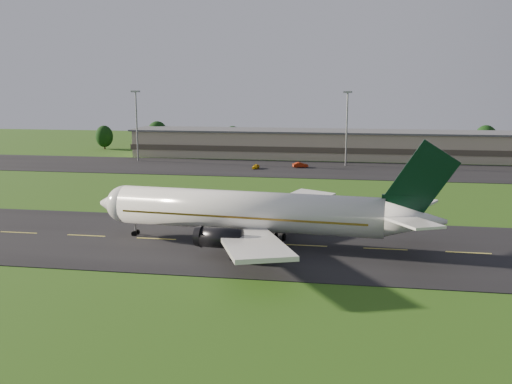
# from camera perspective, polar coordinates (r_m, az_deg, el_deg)

# --- Properties ---
(ground) EXTENTS (360.00, 360.00, 0.00)m
(ground) POSITION_cam_1_polar(r_m,az_deg,el_deg) (81.10, 5.00, -5.41)
(ground) COLOR #294D13
(ground) RESTS_ON ground
(taxiway) EXTENTS (220.00, 30.00, 0.10)m
(taxiway) POSITION_cam_1_polar(r_m,az_deg,el_deg) (81.09, 5.00, -5.38)
(taxiway) COLOR black
(taxiway) RESTS_ON ground
(apron) EXTENTS (260.00, 30.00, 0.10)m
(apron) POSITION_cam_1_polar(r_m,az_deg,el_deg) (151.45, 7.03, 2.24)
(apron) COLOR black
(apron) RESTS_ON ground
(airliner) EXTENTS (51.28, 42.03, 15.57)m
(airliner) POSITION_cam_1_polar(r_m,az_deg,el_deg) (80.70, -0.24, -2.03)
(airliner) COLOR white
(airliner) RESTS_ON ground
(terminal) EXTENTS (145.00, 16.00, 8.40)m
(terminal) POSITION_cam_1_polar(r_m,az_deg,el_deg) (174.84, 9.48, 4.64)
(terminal) COLOR tan
(terminal) RESTS_ON ground
(light_mast_west) EXTENTS (2.40, 1.20, 20.35)m
(light_mast_west) POSITION_cam_1_polar(r_m,az_deg,el_deg) (169.12, -11.87, 7.32)
(light_mast_west) COLOR gray
(light_mast_west) RESTS_ON ground
(light_mast_centre) EXTENTS (2.40, 1.20, 20.35)m
(light_mast_centre) POSITION_cam_1_polar(r_m,az_deg,el_deg) (157.96, 9.08, 7.18)
(light_mast_centre) COLOR gray
(light_mast_centre) RESTS_ON ground
(tree_line) EXTENTS (196.48, 9.33, 10.02)m
(tree_line) POSITION_cam_1_polar(r_m,az_deg,el_deg) (185.97, 15.92, 5.04)
(tree_line) COLOR black
(tree_line) RESTS_ON ground
(service_vehicle_a) EXTENTS (1.75, 3.61, 1.19)m
(service_vehicle_a) POSITION_cam_1_polar(r_m,az_deg,el_deg) (151.48, -0.02, 2.57)
(service_vehicle_a) COLOR #C5980B
(service_vehicle_a) RESTS_ON apron
(service_vehicle_b) EXTENTS (4.43, 2.94, 1.38)m
(service_vehicle_b) POSITION_cam_1_polar(r_m,az_deg,el_deg) (154.10, 4.46, 2.72)
(service_vehicle_b) COLOR maroon
(service_vehicle_b) RESTS_ON apron
(service_vehicle_c) EXTENTS (4.33, 5.73, 1.45)m
(service_vehicle_c) POSITION_cam_1_polar(r_m,az_deg,el_deg) (153.02, 17.03, 2.22)
(service_vehicle_c) COLOR silver
(service_vehicle_c) RESTS_ON apron
(service_vehicle_d) EXTENTS (4.50, 4.37, 1.30)m
(service_vehicle_d) POSITION_cam_1_polar(r_m,az_deg,el_deg) (149.49, 17.51, 1.97)
(service_vehicle_d) COLOR #F1B30E
(service_vehicle_d) RESTS_ON apron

